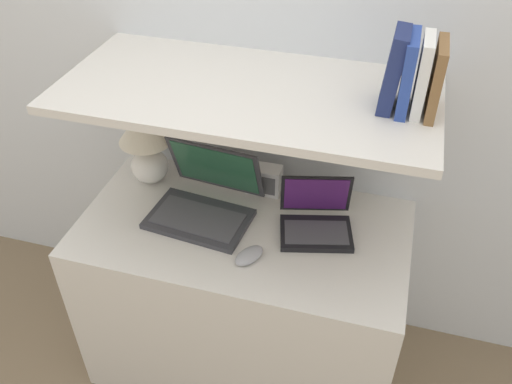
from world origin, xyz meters
name	(u,v)px	position (x,y,z in m)	size (l,w,h in m)	color
wall_back	(272,62)	(0.00, 0.69, 1.20)	(6.00, 0.05, 2.40)	silver
desk	(244,297)	(0.00, 0.31, 0.37)	(1.16, 0.63, 0.75)	silver
back_riser	(267,199)	(0.00, 0.65, 0.61)	(1.16, 0.04, 1.23)	silver
shelf	(247,92)	(0.00, 0.38, 1.24)	(1.16, 0.56, 0.03)	silver
table_lamp	(146,140)	(-0.43, 0.48, 0.93)	(0.20, 0.20, 0.32)	white
laptop_large	(205,201)	(-0.15, 0.35, 0.80)	(0.38, 0.34, 0.25)	#333338
laptop_small	(316,220)	(0.25, 0.37, 0.79)	(0.29, 0.26, 0.19)	black
computer_mouse	(249,256)	(0.07, 0.17, 0.76)	(0.11, 0.13, 0.03)	#99999E
router_box	(264,179)	(0.02, 0.53, 0.80)	(0.13, 0.08, 0.11)	white
book_brown	(436,79)	(0.54, 0.38, 1.36)	(0.03, 0.16, 0.20)	brown
book_white	(423,76)	(0.50, 0.38, 1.36)	(0.03, 0.14, 0.22)	silver
book_blue	(408,74)	(0.46, 0.38, 1.36)	(0.03, 0.16, 0.22)	#284293
book_navy	(394,70)	(0.42, 0.38, 1.37)	(0.06, 0.13, 0.23)	navy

